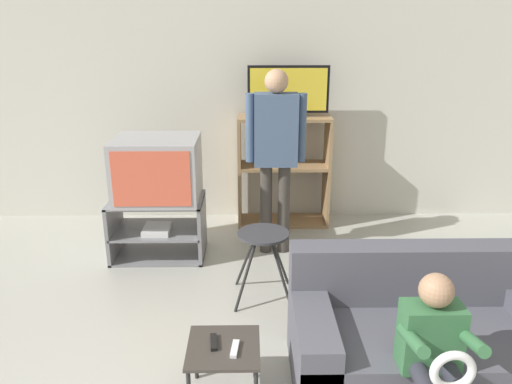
% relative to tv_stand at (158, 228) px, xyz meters
% --- Properties ---
extents(wall_back, '(6.40, 0.06, 2.60)m').
position_rel_tv_stand_xyz_m(wall_back, '(0.82, 1.04, 1.03)').
color(wall_back, beige).
rests_on(wall_back, ground_plane).
extents(tv_stand, '(0.84, 0.55, 0.55)m').
position_rel_tv_stand_xyz_m(tv_stand, '(0.00, 0.00, 0.00)').
color(tv_stand, slate).
rests_on(tv_stand, ground_plane).
extents(television_main, '(0.73, 0.62, 0.56)m').
position_rel_tv_stand_xyz_m(television_main, '(0.02, 0.02, 0.56)').
color(television_main, '#9E9EA3').
rests_on(television_main, tv_stand).
extents(media_shelf, '(0.95, 0.39, 1.16)m').
position_rel_tv_stand_xyz_m(media_shelf, '(1.19, 0.77, 0.32)').
color(media_shelf, '#9E7A51').
rests_on(media_shelf, ground_plane).
extents(television_flat, '(0.81, 0.20, 0.50)m').
position_rel_tv_stand_xyz_m(television_flat, '(1.23, 0.75, 1.13)').
color(television_flat, black).
rests_on(television_flat, media_shelf).
extents(folding_stool, '(0.45, 0.43, 0.56)m').
position_rel_tv_stand_xyz_m(folding_stool, '(0.94, -0.78, 0.20)').
color(folding_stool, black).
rests_on(folding_stool, ground_plane).
extents(snack_table, '(0.40, 0.40, 0.35)m').
position_rel_tv_stand_xyz_m(snack_table, '(0.69, -1.90, 0.04)').
color(snack_table, '#38332D').
rests_on(snack_table, ground_plane).
extents(remote_control_black, '(0.05, 0.15, 0.02)m').
position_rel_tv_stand_xyz_m(remote_control_black, '(0.63, -1.87, 0.09)').
color(remote_control_black, black).
rests_on(remote_control_black, snack_table).
extents(remote_control_white, '(0.05, 0.15, 0.02)m').
position_rel_tv_stand_xyz_m(remote_control_white, '(0.75, -1.94, 0.09)').
color(remote_control_white, silver).
rests_on(remote_control_white, snack_table).
extents(couch, '(1.54, 0.81, 0.76)m').
position_rel_tv_stand_xyz_m(couch, '(1.86, -1.74, -0.00)').
color(couch, '#4C4C56').
rests_on(couch, ground_plane).
extents(person_standing_adult, '(0.53, 0.20, 1.69)m').
position_rel_tv_stand_xyz_m(person_standing_adult, '(1.07, 0.06, 0.76)').
color(person_standing_adult, '#3D3833').
rests_on(person_standing_adult, ground_plane).
extents(person_seated_child, '(0.33, 0.43, 0.91)m').
position_rel_tv_stand_xyz_m(person_seated_child, '(1.74, -2.21, 0.27)').
color(person_seated_child, '#2D2D38').
rests_on(person_seated_child, ground_plane).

